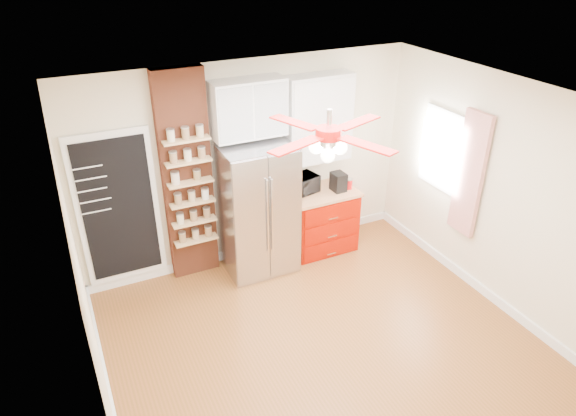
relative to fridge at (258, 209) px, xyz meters
name	(u,v)px	position (x,y,z in m)	size (l,w,h in m)	color
floor	(320,340)	(0.05, -1.63, -0.88)	(4.50, 4.50, 0.00)	brown
ceiling	(330,104)	(0.05, -1.63, 1.83)	(4.50, 4.50, 0.00)	white
wall_back	(249,164)	(0.05, 0.37, 0.48)	(4.50, 0.02, 2.70)	beige
wall_front	(468,375)	(0.05, -3.63, 0.48)	(4.50, 0.02, 2.70)	beige
wall_left	(86,299)	(-2.20, -1.63, 0.48)	(0.02, 4.00, 2.70)	beige
wall_right	(494,193)	(2.30, -1.63, 0.48)	(0.02, 4.00, 2.70)	beige
chalkboard	(118,209)	(-1.65, 0.33, 0.23)	(0.95, 0.05, 1.95)	white
brick_pillar	(187,178)	(-0.80, 0.29, 0.48)	(0.60, 0.16, 2.70)	brown
fridge	(258,209)	(0.00, 0.00, 0.00)	(0.90, 0.70, 1.75)	#BBBABF
upper_glass_cabinet	(248,108)	(0.00, 0.20, 1.27)	(0.90, 0.35, 0.70)	white
red_cabinet	(321,220)	(0.97, 0.05, -0.42)	(0.94, 0.64, 0.90)	#9E0E00
upper_shelf_unit	(318,119)	(0.97, 0.22, 1.00)	(0.90, 0.30, 1.15)	white
window	(443,150)	(2.28, -0.73, 0.68)	(0.04, 0.75, 1.05)	white
curtain	(470,174)	(2.23, -1.28, 0.57)	(0.06, 0.40, 1.55)	red
ceiling_fan	(329,134)	(0.05, -1.63, 1.55)	(1.40, 1.40, 0.44)	silver
toaster_oven	(302,185)	(0.70, 0.14, 0.15)	(0.43, 0.29, 0.24)	black
coffee_maker	(338,182)	(1.18, -0.02, 0.15)	(0.17, 0.21, 0.26)	black
canister_left	(349,184)	(1.34, -0.03, 0.09)	(0.10, 0.10, 0.13)	#BD0A0C
canister_right	(344,180)	(1.34, 0.11, 0.09)	(0.10, 0.10, 0.12)	#A51109
pantry_jar_oats	(175,178)	(-0.97, 0.16, 0.57)	(0.10, 0.10, 0.14)	beige
pantry_jar_beans	(197,175)	(-0.71, 0.17, 0.55)	(0.09, 0.09, 0.11)	olive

